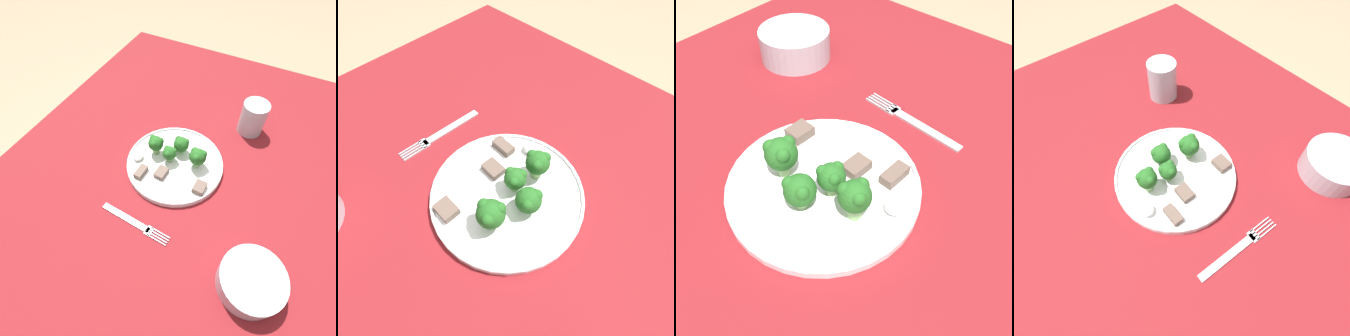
# 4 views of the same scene
# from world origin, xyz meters

# --- Properties ---
(table) EXTENTS (1.17, 0.99, 0.70)m
(table) POSITION_xyz_m (0.00, 0.00, 0.61)
(table) COLOR maroon
(table) RESTS_ON ground_plane
(dinner_plate) EXTENTS (0.27, 0.27, 0.02)m
(dinner_plate) POSITION_xyz_m (0.04, -0.02, 0.71)
(dinner_plate) COLOR white
(dinner_plate) RESTS_ON table
(fork) EXTENTS (0.03, 0.19, 0.00)m
(fork) POSITION_xyz_m (0.24, -0.03, 0.70)
(fork) COLOR #B2B2B7
(fork) RESTS_ON table
(cream_bowl) EXTENTS (0.14, 0.14, 0.06)m
(cream_bowl) POSITION_xyz_m (0.25, 0.26, 0.73)
(cream_bowl) COLOR #B7BCC6
(cream_bowl) RESTS_ON table
(broccoli_floret_near_rim_left) EXTENTS (0.04, 0.04, 0.06)m
(broccoli_floret_near_rim_left) POSITION_xyz_m (0.03, -0.08, 0.75)
(broccoli_floret_near_rim_left) COLOR #7FA866
(broccoli_floret_near_rim_left) RESTS_ON dinner_plate
(broccoli_floret_center_left) EXTENTS (0.05, 0.04, 0.05)m
(broccoli_floret_center_left) POSITION_xyz_m (-0.01, -0.02, 0.75)
(broccoli_floret_center_left) COLOR #7FA866
(broccoli_floret_center_left) RESTS_ON dinner_plate
(broccoli_floret_back_left) EXTENTS (0.05, 0.05, 0.06)m
(broccoli_floret_back_left) POSITION_xyz_m (0.02, 0.04, 0.75)
(broccoli_floret_back_left) COLOR #7FA866
(broccoli_floret_back_left) RESTS_ON dinner_plate
(broccoli_floret_front_left) EXTENTS (0.04, 0.04, 0.05)m
(broccoli_floret_front_left) POSITION_xyz_m (0.03, -0.04, 0.75)
(broccoli_floret_front_left) COLOR #7FA866
(broccoli_floret_front_left) RESTS_ON dinner_plate
(meat_slice_front_slice) EXTENTS (0.04, 0.03, 0.01)m
(meat_slice_front_slice) POSITION_xyz_m (0.09, -0.04, 0.72)
(meat_slice_front_slice) COLOR brown
(meat_slice_front_slice) RESTS_ON dinner_plate
(meat_slice_middle_slice) EXTENTS (0.04, 0.02, 0.02)m
(meat_slice_middle_slice) POSITION_xyz_m (0.11, -0.09, 0.72)
(meat_slice_middle_slice) COLOR brown
(meat_slice_middle_slice) RESTS_ON dinner_plate
(meat_slice_rear_slice) EXTENTS (0.04, 0.03, 0.02)m
(meat_slice_rear_slice) POSITION_xyz_m (0.09, 0.08, 0.72)
(meat_slice_rear_slice) COLOR brown
(meat_slice_rear_slice) RESTS_ON dinner_plate
(sauce_dollop) EXTENTS (0.03, 0.03, 0.02)m
(sauce_dollop) POSITION_xyz_m (0.07, -0.12, 0.72)
(sauce_dollop) COLOR white
(sauce_dollop) RESTS_ON dinner_plate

